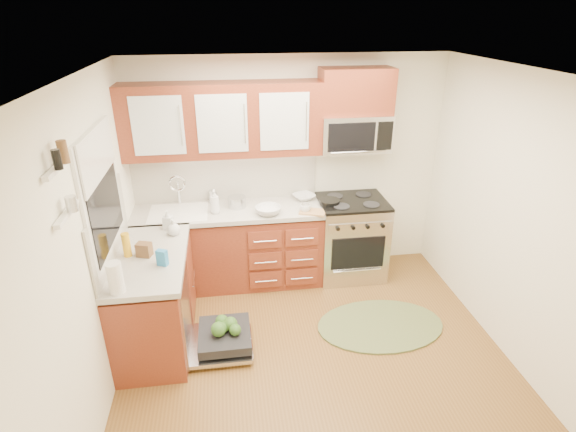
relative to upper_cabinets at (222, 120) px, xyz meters
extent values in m
plane|color=brown|center=(0.73, -1.57, -1.88)|extent=(3.50, 3.50, 0.00)
plane|color=white|center=(0.73, -1.57, 0.62)|extent=(3.50, 3.50, 0.00)
cube|color=white|center=(0.73, 0.18, -0.62)|extent=(3.50, 0.04, 2.50)
cube|color=white|center=(0.73, -3.33, -0.62)|extent=(3.50, 0.04, 2.50)
cube|color=white|center=(-1.02, -1.57, -0.62)|extent=(0.04, 3.50, 2.50)
cube|color=white|center=(2.48, -1.57, -0.62)|extent=(0.04, 3.50, 2.50)
cube|color=maroon|center=(0.00, -0.12, -1.45)|extent=(2.05, 0.60, 0.85)
cube|color=maroon|center=(-0.72, -1.05, -1.45)|extent=(0.60, 1.25, 0.85)
cube|color=#BCB6AC|center=(0.00, -0.14, -0.97)|extent=(2.07, 0.64, 0.05)
cube|color=#BCB6AC|center=(-0.71, -1.05, -0.97)|extent=(0.64, 1.27, 0.05)
cube|color=#B4AEA1|center=(0.00, 0.16, -0.67)|extent=(2.05, 0.02, 0.57)
cube|color=#B4AEA1|center=(-1.01, -1.05, -0.67)|extent=(0.02, 1.25, 0.57)
cube|color=maroon|center=(1.41, 0.00, 0.26)|extent=(0.76, 0.35, 0.47)
cube|color=white|center=(-0.98, -1.07, 0.00)|extent=(0.02, 0.96, 0.40)
cube|color=white|center=(-0.99, -1.92, 0.17)|extent=(0.04, 0.40, 0.03)
cube|color=white|center=(-0.99, -1.92, -0.12)|extent=(0.04, 0.40, 0.03)
cylinder|color=black|center=(1.12, -0.19, -0.90)|extent=(0.23, 0.23, 0.04)
cylinder|color=silver|center=(0.11, -0.08, -0.89)|extent=(0.26, 0.26, 0.12)
cube|color=#A6734B|center=(0.91, -0.35, -0.94)|extent=(0.32, 0.27, 0.02)
cylinder|color=silver|center=(-0.15, 0.07, -0.88)|extent=(0.12, 0.12, 0.15)
cylinder|color=white|center=(-0.88, -1.59, -0.82)|extent=(0.16, 0.16, 0.26)
cylinder|color=yellow|center=(-0.90, -1.03, -0.84)|extent=(0.09, 0.09, 0.22)
cylinder|color=#A4210D|center=(-0.88, -1.56, -0.84)|extent=(0.06, 0.06, 0.23)
cube|color=brown|center=(-0.75, -1.05, -0.89)|extent=(0.15, 0.12, 0.12)
cube|color=#2779B9|center=(-0.57, -1.23, -0.88)|extent=(0.10, 0.09, 0.14)
imported|color=#999999|center=(0.88, 0.03, -0.92)|extent=(0.32, 0.32, 0.06)
imported|color=#999999|center=(0.43, -0.32, -0.91)|extent=(0.32, 0.32, 0.09)
imported|color=#999999|center=(0.83, -0.32, -0.90)|extent=(0.13, 0.13, 0.09)
imported|color=#999999|center=(-0.13, -0.21, -0.82)|extent=(0.11, 0.11, 0.27)
imported|color=#999999|center=(-0.59, -0.52, -0.85)|extent=(0.11, 0.11, 0.20)
imported|color=#999999|center=(-0.52, -0.67, -0.87)|extent=(0.14, 0.14, 0.16)
camera|label=1|loc=(0.02, -4.66, 1.05)|focal=28.00mm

